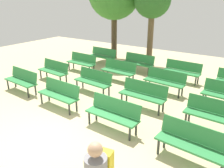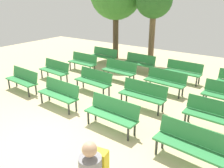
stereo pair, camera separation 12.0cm
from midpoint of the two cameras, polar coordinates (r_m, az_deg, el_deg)
The scene contains 16 objects.
ground_plane at distance 6.45m, azimuth -16.62°, elevation -13.16°, with size 24.00×24.00×0.00m, color #CCB789.
bench_r0_c0 at distance 9.61m, azimuth -21.04°, elevation 1.22°, with size 1.63×0.58×0.87m.
bench_r0_c1 at distance 7.88m, azimuth -12.60°, elevation -2.09°, with size 1.62×0.56×0.87m.
bench_r0_c2 at distance 6.42m, azimuth 0.58°, elevation -7.11°, with size 1.62×0.55×0.87m.
bench_r0_c3 at distance 5.51m, azimuth 19.64°, elevation -13.68°, with size 1.63×0.61×0.87m.
bench_r1_c0 at distance 10.46m, azimuth -13.76°, elevation 3.59°, with size 1.63×0.61×0.87m.
bench_r1_c1 at distance 8.88m, azimuth -4.17°, elevation 1.04°, with size 1.63×0.61×0.87m.
bench_r1_c2 at distance 7.69m, azimuth 8.17°, elevation -2.37°, with size 1.61×0.53×0.87m.
bench_r1_c3 at distance 6.94m, azimuth 24.60°, elevation -6.91°, with size 1.62×0.54×0.87m.
bench_r2_c0 at distance 11.54m, azimuth -6.96°, elevation 5.66°, with size 1.62×0.55×0.87m.
bench_r2_c1 at distance 10.13m, azimuth 2.21°, elevation 3.62°, with size 1.62×0.55×0.87m.
bench_r2_c2 at distance 9.07m, azimuth 13.51°, elevation 0.94°, with size 1.63×0.59×0.87m.
bench_r3_c0 at distance 12.71m, azimuth -1.76°, elevation 7.23°, with size 1.62×0.54×0.87m.
bench_r3_c1 at distance 11.41m, azimuth 7.14°, elevation 5.47°, with size 1.62×0.57×0.87m.
bench_r3_c2 at distance 10.49m, azimuth 17.64°, elevation 3.24°, with size 1.62×0.57×0.87m.
tree_0 at distance 12.58m, azimuth 10.71°, elevation 19.66°, with size 1.89×1.89×4.33m.
Camera 2 is at (4.43, -3.12, 3.53)m, focal length 36.65 mm.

